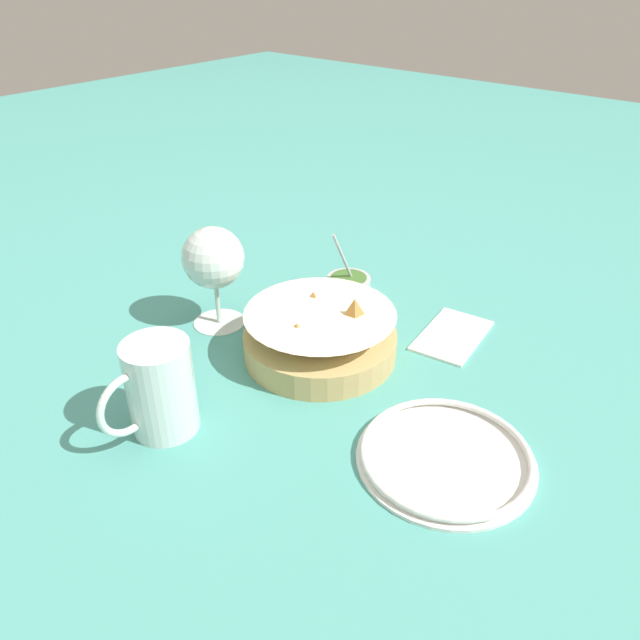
% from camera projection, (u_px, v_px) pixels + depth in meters
% --- Properties ---
extents(ground_plane, '(4.00, 4.00, 0.00)m').
position_uv_depth(ground_plane, '(294.00, 355.00, 0.89)').
color(ground_plane, teal).
extents(food_basket, '(0.22, 0.22, 0.09)m').
position_uv_depth(food_basket, '(320.00, 336.00, 0.88)').
color(food_basket, tan).
rests_on(food_basket, ground_plane).
extents(sauce_cup, '(0.08, 0.07, 0.12)m').
position_uv_depth(sauce_cup, '(349.00, 284.00, 1.04)').
color(sauce_cup, '#B7B7BC').
rests_on(sauce_cup, ground_plane).
extents(wine_glass, '(0.09, 0.09, 0.16)m').
position_uv_depth(wine_glass, '(213.00, 261.00, 0.91)').
color(wine_glass, silver).
rests_on(wine_glass, ground_plane).
extents(beer_mug, '(0.13, 0.08, 0.12)m').
position_uv_depth(beer_mug, '(160.00, 391.00, 0.73)').
color(beer_mug, silver).
rests_on(beer_mug, ground_plane).
extents(side_plate, '(0.20, 0.20, 0.01)m').
position_uv_depth(side_plate, '(446.00, 456.00, 0.71)').
color(side_plate, white).
rests_on(side_plate, ground_plane).
extents(napkin, '(0.15, 0.10, 0.01)m').
position_uv_depth(napkin, '(452.00, 334.00, 0.93)').
color(napkin, white).
rests_on(napkin, ground_plane).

